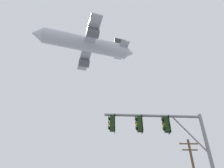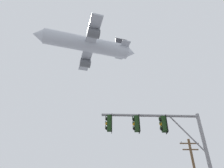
# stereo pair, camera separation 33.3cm
# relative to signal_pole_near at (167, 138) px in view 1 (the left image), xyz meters

# --- Properties ---
(signal_pole_near) EXTENTS (5.80, 0.53, 6.52)m
(signal_pole_near) POSITION_rel_signal_pole_near_xyz_m (0.00, 0.00, 0.00)
(signal_pole_near) COLOR gray
(signal_pole_near) RESTS_ON ground
(airplane) EXTENTS (26.59, 20.54, 7.30)m
(airplane) POSITION_rel_signal_pole_near_xyz_m (-8.85, 27.80, 33.96)
(airplane) COLOR #B7BCC6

